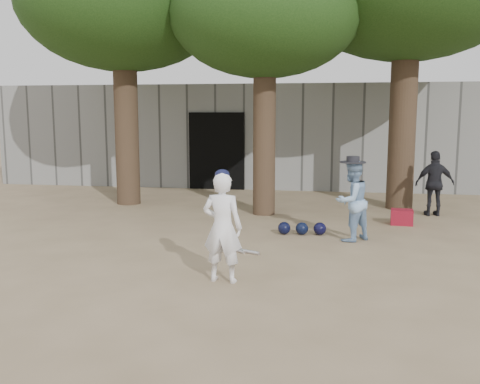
% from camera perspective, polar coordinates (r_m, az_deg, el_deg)
% --- Properties ---
extents(ground, '(70.00, 70.00, 0.00)m').
position_cam_1_polar(ground, '(7.78, -5.62, -7.91)').
color(ground, '#937C5E').
rests_on(ground, ground).
extents(boy_player, '(0.56, 0.40, 1.44)m').
position_cam_1_polar(boy_player, '(6.91, -1.89, -3.80)').
color(boy_player, white).
rests_on(boy_player, ground).
extents(spectator_blue, '(0.85, 0.85, 1.39)m').
position_cam_1_polar(spectator_blue, '(9.32, 11.83, -0.93)').
color(spectator_blue, '#8DB2DB').
rests_on(spectator_blue, ground).
extents(spectator_dark, '(0.85, 0.44, 1.39)m').
position_cam_1_polar(spectator_dark, '(12.10, 20.06, 0.86)').
color(spectator_dark, black).
rests_on(spectator_dark, ground).
extents(red_bag, '(0.45, 0.36, 0.30)m').
position_cam_1_polar(red_bag, '(11.01, 16.88, -2.58)').
color(red_bag, maroon).
rests_on(red_bag, ground).
extents(back_building, '(16.00, 5.24, 3.00)m').
position_cam_1_polar(back_building, '(17.66, 3.02, 6.20)').
color(back_building, gray).
rests_on(back_building, ground).
extents(helmet_row, '(0.87, 0.29, 0.23)m').
position_cam_1_polar(helmet_row, '(9.74, 6.63, -3.88)').
color(helmet_row, black).
rests_on(helmet_row, ground).
extents(bat_pile, '(0.85, 0.77, 0.06)m').
position_cam_1_polar(bat_pile, '(8.67, -1.04, -5.96)').
color(bat_pile, silver).
rests_on(bat_pile, ground).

